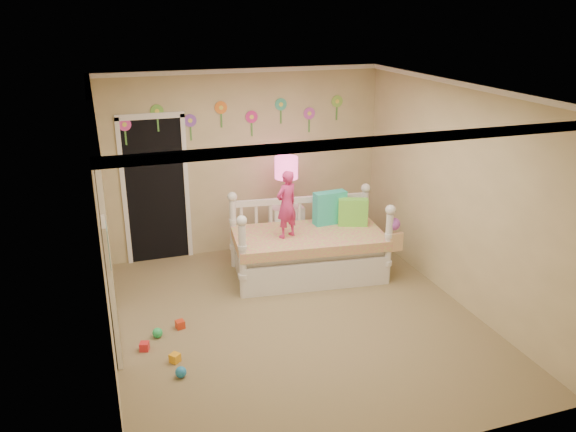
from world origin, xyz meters
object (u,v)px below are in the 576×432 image
object	(u,v)px
child	(287,204)
nightstand	(286,230)
daybed	(308,237)
table_lamp	(286,174)

from	to	relation	value
child	nightstand	distance (m)	1.04
daybed	table_lamp	size ratio (longest dim) A/B	2.80
child	table_lamp	world-z (taller)	child
daybed	child	bearing A→B (deg)	-166.53
child	table_lamp	bearing A→B (deg)	-132.34
daybed	nightstand	distance (m)	0.74
daybed	child	size ratio (longest dim) A/B	2.25
table_lamp	nightstand	bearing A→B (deg)	-90.00
child	nightstand	xyz separation A→B (m)	(0.25, 0.76, -0.66)
child	nightstand	size ratio (longest dim) A/B	1.19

